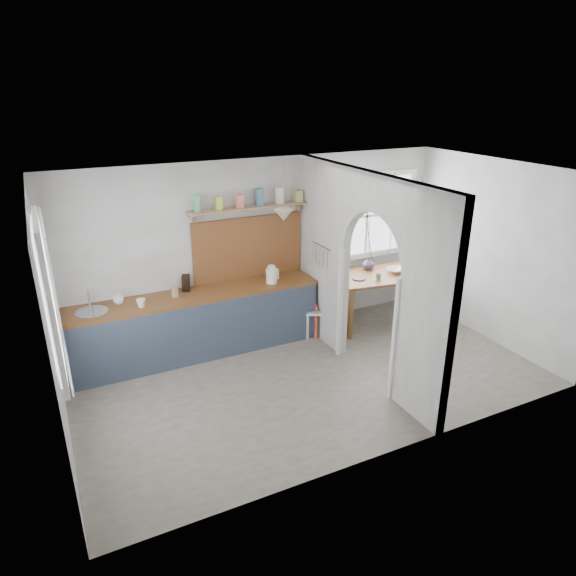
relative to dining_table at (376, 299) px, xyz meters
name	(u,v)px	position (x,y,z in m)	size (l,w,h in m)	color
floor	(312,378)	(-1.69, -1.02, -0.41)	(5.80, 3.20, 0.01)	gray
ceiling	(316,175)	(-1.69, -1.02, 2.19)	(5.80, 3.20, 0.01)	silver
walls	(314,285)	(-1.69, -1.02, 0.89)	(5.81, 3.21, 2.60)	silver
partition	(361,263)	(-0.99, -0.96, 1.04)	(0.12, 3.20, 2.60)	silver
kitchen_window	(48,299)	(-4.56, -1.02, 1.24)	(0.10, 1.16, 1.50)	white
nook_window	(367,216)	(0.11, 0.54, 1.19)	(1.76, 0.10, 1.30)	white
counter	(195,323)	(-2.82, 0.31, 0.05)	(3.50, 0.60, 0.90)	brown
sink	(92,312)	(-4.12, 0.28, 0.48)	(0.40, 0.40, 0.02)	silver
backsplash	(249,248)	(-1.89, 0.56, 0.94)	(1.65, 0.03, 0.90)	brown
shelf	(250,204)	(-1.89, 0.47, 1.59)	(1.75, 0.20, 0.21)	#9F7B5D
pendant_lamp	(284,215)	(-1.54, 0.13, 1.47)	(0.26, 0.26, 0.16)	white
utensil_rail	(322,246)	(-1.08, -0.12, 1.04)	(0.02, 0.02, 0.50)	silver
dining_table	(376,299)	(0.00, 0.00, 0.00)	(1.31, 0.88, 0.82)	brown
chair_left	(318,308)	(-1.00, 0.07, 0.01)	(0.38, 0.38, 0.84)	white
chair_right	(423,287)	(0.91, 0.00, 0.05)	(0.42, 0.42, 0.91)	white
kettle	(272,274)	(-1.69, 0.21, 0.62)	(0.22, 0.17, 0.26)	white
mug_a	(141,303)	(-3.53, 0.15, 0.54)	(0.12, 0.12, 0.11)	white
mug_b	(119,300)	(-3.77, 0.39, 0.54)	(0.13, 0.13, 0.10)	white
knife_block	(186,283)	(-2.86, 0.46, 0.60)	(0.10, 0.14, 0.22)	black
jar	(175,291)	(-3.06, 0.31, 0.56)	(0.09, 0.09, 0.14)	gray
towel_magenta	(315,321)	(-1.11, -0.04, -0.14)	(0.02, 0.03, 0.56)	#BC1C67
towel_orange	(316,324)	(-1.11, -0.07, -0.16)	(0.02, 0.03, 0.55)	#CB6021
bowl	(396,270)	(0.31, -0.04, 0.44)	(0.26, 0.26, 0.06)	white
table_cup	(378,277)	(-0.13, -0.18, 0.45)	(0.09, 0.09, 0.08)	#51884E
plate	(359,278)	(-0.38, -0.04, 0.42)	(0.20, 0.20, 0.02)	#312B2B
vase	(368,263)	(-0.01, 0.26, 0.51)	(0.19, 0.19, 0.19)	#443251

